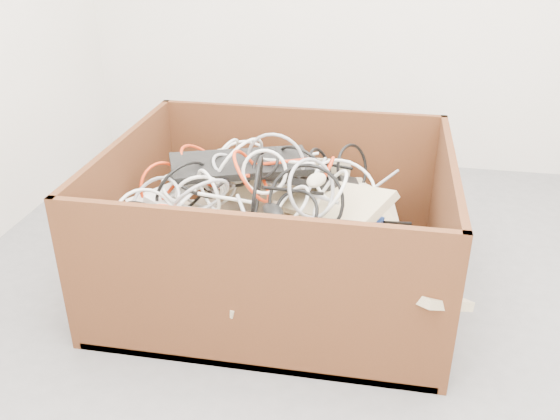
% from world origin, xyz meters
% --- Properties ---
extents(ground, '(3.00, 3.00, 0.00)m').
position_xyz_m(ground, '(0.00, 0.00, 0.00)').
color(ground, '#59585B').
rests_on(ground, ground).
extents(cardboard_box, '(1.17, 0.98, 0.55)m').
position_xyz_m(cardboard_box, '(-0.27, 0.23, 0.14)').
color(cardboard_box, '#442311').
rests_on(cardboard_box, ground).
extents(keyboard_pile, '(1.19, 0.94, 0.34)m').
position_xyz_m(keyboard_pile, '(-0.26, 0.24, 0.28)').
color(keyboard_pile, '#C0B187').
rests_on(keyboard_pile, cardboard_box).
extents(mice_scatter, '(0.79, 0.70, 0.23)m').
position_xyz_m(mice_scatter, '(-0.32, 0.17, 0.36)').
color(mice_scatter, beige).
rests_on(mice_scatter, keyboard_pile).
extents(power_strip_left, '(0.28, 0.19, 0.12)m').
position_xyz_m(power_strip_left, '(-0.66, 0.21, 0.35)').
color(power_strip_left, white).
rests_on(power_strip_left, keyboard_pile).
extents(power_strip_right, '(0.29, 0.17, 0.10)m').
position_xyz_m(power_strip_right, '(-0.58, 0.10, 0.32)').
color(power_strip_right, white).
rests_on(power_strip_right, keyboard_pile).
extents(vga_plug, '(0.06, 0.06, 0.03)m').
position_xyz_m(vga_plug, '(0.08, 0.15, 0.34)').
color(vga_plug, '#0D38C4').
rests_on(vga_plug, keyboard_pile).
extents(cable_tangle, '(1.00, 0.80, 0.43)m').
position_xyz_m(cable_tangle, '(-0.40, 0.23, 0.39)').
color(cable_tangle, black).
rests_on(cable_tangle, keyboard_pile).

